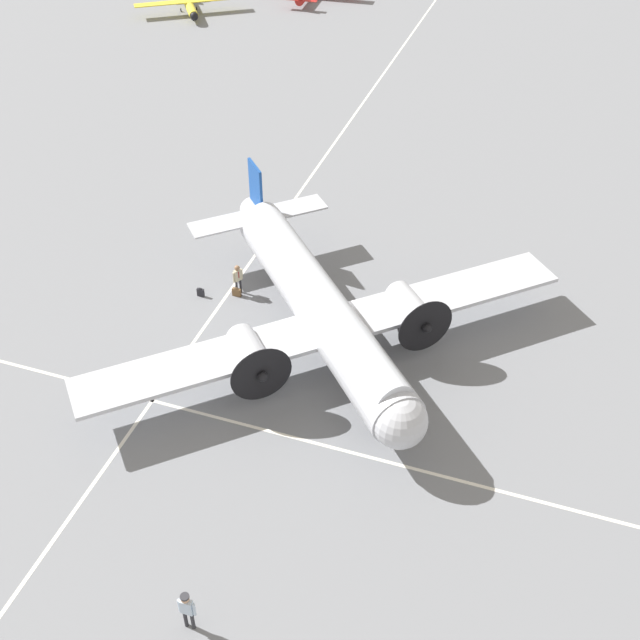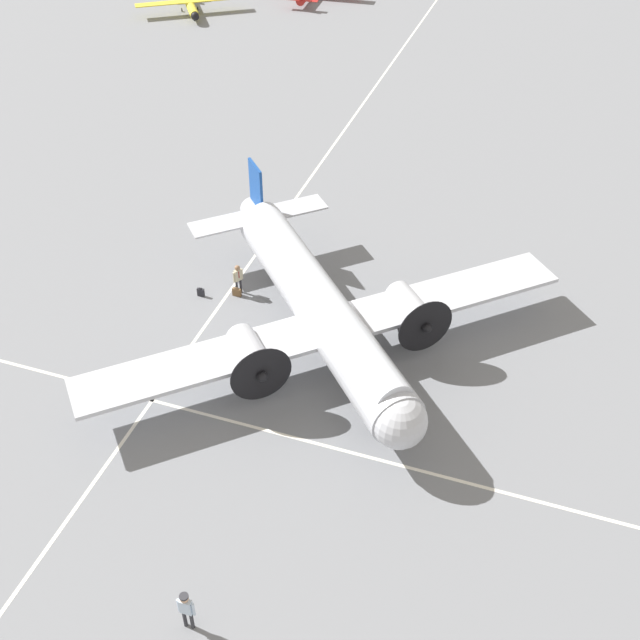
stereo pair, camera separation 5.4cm
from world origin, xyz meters
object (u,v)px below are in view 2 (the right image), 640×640
Objects in this scene: suitcase_near_door at (237,292)px; light_aircraft_taxiing at (190,4)px; suitcase_upright_spare at (201,292)px; airliner_main at (323,310)px; crew_foreground at (186,607)px; passenger_boarding at (238,276)px.

suitcase_near_door is 0.06× the size of light_aircraft_taxiing.
airliner_main is at bearing 165.40° from suitcase_upright_spare.
suitcase_near_door is at bearing 106.50° from crew_foreground.
suitcase_near_door is (0.02, 0.23, -0.83)m from passenger_boarding.
light_aircraft_taxiing is at bearing -60.69° from suitcase_near_door.
crew_foreground is 1.07× the size of passenger_boarding.
suitcase_upright_spare is at bearing 112.29° from crew_foreground.
suitcase_near_door is 0.99× the size of suitcase_upright_spare.
suitcase_near_door is (5.74, -17.05, -0.93)m from crew_foreground.
passenger_boarding is 3.56× the size of suitcase_near_door.
light_aircraft_taxiing is (26.65, -54.29, -0.35)m from crew_foreground.
crew_foreground is 0.21× the size of light_aircraft_taxiing.
suitcase_near_door is (5.47, -2.48, -2.17)m from airliner_main.
airliner_main reaches higher than suitcase_upright_spare.
light_aircraft_taxiing is at bearing -119.11° from passenger_boarding.
suitcase_near_door is at bearing -5.06° from light_aircraft_taxiing.
airliner_main is 6.23m from passenger_boarding.
airliner_main is 10.14× the size of crew_foreground.
airliner_main is at bearing -0.79° from light_aircraft_taxiing.
light_aircraft_taxiing reaches higher than crew_foreground.
crew_foreground is 3.82× the size of suitcase_near_door.
airliner_main is 38.42× the size of suitcase_upright_spare.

